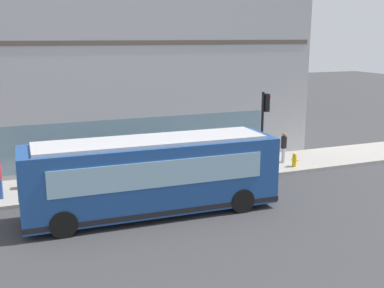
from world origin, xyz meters
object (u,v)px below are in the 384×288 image
Objects in this scene: pedestrian_walking_along_curb at (284,145)px; pedestrian_by_light_pole at (102,156)px; pedestrian_near_hydrant at (80,172)px; city_bus_nearside at (152,176)px; traffic_light_near_corner at (265,116)px; fire_hydrant at (294,160)px; newspaper_vending_box at (29,178)px.

pedestrian_by_light_pole is (1.20, 9.78, 0.03)m from pedestrian_walking_along_curb.
pedestrian_near_hydrant is at bearing 147.23° from pedestrian_by_light_pole.
pedestrian_by_light_pole is (5.50, 0.93, -0.41)m from city_bus_nearside.
fire_hydrant is at bearing -86.85° from traffic_light_near_corner.
newspaper_vending_box is at bearing 54.70° from pedestrian_near_hydrant.
traffic_light_near_corner is at bearing -65.00° from city_bus_nearside.
pedestrian_walking_along_curb is 11.23m from pedestrian_near_hydrant.
city_bus_nearside is at bearing 115.00° from traffic_light_near_corner.
pedestrian_near_hydrant is (0.08, 9.27, -1.95)m from traffic_light_near_corner.
fire_hydrant is 1.14m from pedestrian_walking_along_curb.
pedestrian_near_hydrant is 2.60m from pedestrian_by_light_pole.
pedestrian_walking_along_curb is 1.05× the size of pedestrian_near_hydrant.
city_bus_nearside is 5.59m from pedestrian_by_light_pole.
pedestrian_walking_along_curb is 0.97× the size of pedestrian_by_light_pole.
pedestrian_near_hydrant is (-0.99, 11.19, -0.05)m from pedestrian_walking_along_curb.
pedestrian_near_hydrant reaches higher than newspaper_vending_box.
newspaper_vending_box is (1.60, 11.42, -2.41)m from traffic_light_near_corner.
pedestrian_by_light_pole reaches higher than pedestrian_walking_along_curb.
newspaper_vending_box is at bearing 82.02° from traffic_light_near_corner.
pedestrian_walking_along_curb is (4.31, -8.85, -0.44)m from city_bus_nearside.
traffic_light_near_corner is (3.23, -6.94, 1.46)m from city_bus_nearside.
pedestrian_by_light_pole is (2.16, 9.86, 0.63)m from fire_hydrant.
pedestrian_near_hydrant is 2.67m from newspaper_vending_box.
pedestrian_walking_along_curb reaches higher than fire_hydrant.
city_bus_nearside is 6.31× the size of pedestrian_near_hydrant.
fire_hydrant is at bearing -96.34° from newspaper_vending_box.
traffic_light_near_corner is at bearing -90.50° from pedestrian_near_hydrant.
pedestrian_walking_along_curb reaches higher than pedestrian_near_hydrant.
traffic_light_near_corner is at bearing 93.15° from fire_hydrant.
pedestrian_walking_along_curb is 9.85m from pedestrian_by_light_pole.
traffic_light_near_corner is at bearing -97.98° from newspaper_vending_box.
fire_hydrant is at bearing -89.85° from pedestrian_near_hydrant.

